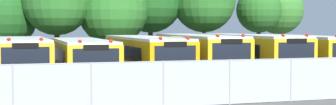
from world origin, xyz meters
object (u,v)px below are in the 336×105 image
(school_bus_5, at_px, (297,54))
(school_bus_4, at_px, (247,54))
(school_bus_2, at_px, (145,57))
(tree_1, at_px, (4,16))
(school_bus_1, at_px, (82,59))
(school_bus_0, at_px, (22,59))
(tree_7, at_px, (279,10))
(school_bus_3, at_px, (197,55))
(traffic_cone, at_px, (114,95))
(tree_3, at_px, (115,11))
(tree_4, at_px, (149,1))
(tree_2, at_px, (56,2))
(tree_6, at_px, (260,9))
(tree_5, at_px, (201,1))

(school_bus_5, bearing_deg, school_bus_4, 0.76)
(school_bus_2, bearing_deg, tree_1, -53.22)
(school_bus_1, distance_m, tree_1, 10.78)
(school_bus_0, xyz_separation_m, tree_7, (20.85, 10.51, 3.07))
(school_bus_3, bearing_deg, traffic_cone, 50.44)
(school_bus_3, height_order, traffic_cone, school_bus_3)
(tree_3, xyz_separation_m, traffic_cone, (-3.18, -15.73, -3.86))
(school_bus_0, xyz_separation_m, tree_3, (6.58, 8.30, 2.81))
(school_bus_1, distance_m, tree_4, 11.91)
(school_bus_3, bearing_deg, tree_2, -47.41)
(school_bus_5, distance_m, tree_6, 10.12)
(school_bus_5, bearing_deg, tree_2, -28.83)
(tree_5, xyz_separation_m, tree_7, (7.62, 1.92, -0.56))
(tree_2, relative_size, tree_3, 1.07)
(school_bus_0, xyz_separation_m, tree_4, (9.43, 9.53, 3.57))
(school_bus_5, height_order, tree_3, tree_3)
(tree_5, bearing_deg, tree_6, 9.22)
(tree_3, xyz_separation_m, tree_4, (2.85, 1.23, 0.76))
(school_bus_5, bearing_deg, tree_4, -53.23)
(school_bus_1, height_order, tree_7, tree_7)
(school_bus_1, bearing_deg, school_bus_0, 2.31)
(school_bus_1, distance_m, school_bus_2, 3.44)
(tree_1, distance_m, tree_5, 14.29)
(tree_4, xyz_separation_m, traffic_cone, (-6.03, -16.96, -4.62))
(school_bus_1, xyz_separation_m, tree_1, (-4.08, 9.68, 2.46))
(tree_2, xyz_separation_m, tree_4, (7.02, 1.54, 0.21))
(tree_1, distance_m, tree_7, 21.84)
(tree_5, bearing_deg, school_bus_4, -91.98)
(tree_5, height_order, traffic_cone, tree_5)
(school_bus_2, relative_size, traffic_cone, 17.92)
(tree_7, relative_size, traffic_cone, 10.30)
(school_bus_1, distance_m, tree_7, 20.80)
(school_bus_1, distance_m, tree_5, 13.70)
(tree_3, height_order, tree_4, tree_4)
(school_bus_2, xyz_separation_m, tree_4, (2.89, 9.72, 3.55))
(tree_2, relative_size, tree_6, 1.15)
(tree_4, xyz_separation_m, tree_7, (11.42, 0.98, -0.50))
(school_bus_1, bearing_deg, tree_7, -149.24)
(school_bus_1, relative_size, tree_3, 1.55)
(school_bus_2, height_order, tree_1, tree_1)
(tree_4, height_order, tree_5, tree_4)
(school_bus_1, xyz_separation_m, tree_7, (17.74, 10.40, 3.12))
(tree_4, xyz_separation_m, tree_6, (9.14, -0.07, -0.53))
(school_bus_5, distance_m, tree_7, 11.79)
(school_bus_3, bearing_deg, tree_1, -42.03)
(tree_1, bearing_deg, school_bus_5, -29.38)
(school_bus_2, bearing_deg, tree_4, -106.74)
(traffic_cone, bearing_deg, tree_4, 70.42)
(school_bus_0, bearing_deg, tree_7, -153.86)
(tree_3, bearing_deg, school_bus_0, -128.41)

